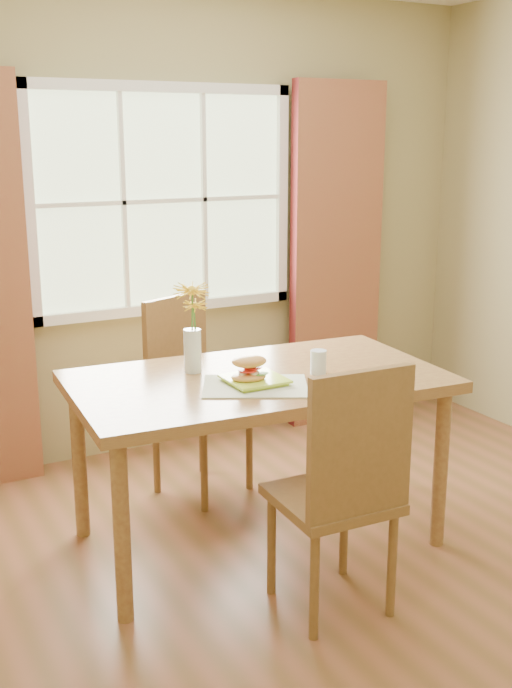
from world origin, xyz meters
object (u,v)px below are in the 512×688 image
at_px(chair_far, 190,386).
at_px(flower_vase, 192,320).
at_px(dining_table, 258,394).
at_px(chair_near, 345,483).
at_px(croissant_sandwich, 249,369).
at_px(water_glass, 318,363).

relative_size(chair_far, flower_vase, 2.53).
distance_m(dining_table, chair_near, 0.73).
height_order(chair_near, chair_far, chair_near).
distance_m(chair_near, croissant_sandwich, 0.69).
height_order(chair_near, water_glass, chair_near).
bearing_deg(chair_far, water_glass, -91.60).
height_order(chair_far, flower_vase, flower_vase).
bearing_deg(dining_table, chair_far, 96.87).
xyz_separation_m(dining_table, water_glass, (0.26, -0.10, 0.14)).
bearing_deg(chair_near, chair_far, 93.37).
relative_size(chair_far, water_glass, 9.53).
distance_m(croissant_sandwich, flower_vase, 0.37).
bearing_deg(water_glass, flower_vase, 148.97).
height_order(dining_table, chair_near, chair_near).
bearing_deg(water_glass, croissant_sandwich, -178.50).
height_order(dining_table, water_glass, water_glass).
distance_m(dining_table, chair_far, 0.72).
distance_m(dining_table, water_glass, 0.31).
distance_m(chair_far, flower_vase, 0.73).
relative_size(croissant_sandwich, water_glass, 1.62).
xyz_separation_m(croissant_sandwich, water_glass, (0.36, 0.01, -0.02)).
relative_size(dining_table, croissant_sandwich, 9.72).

